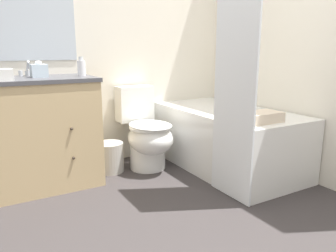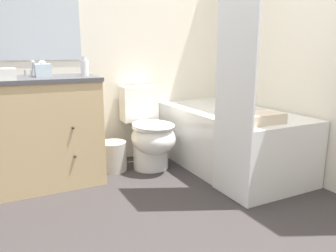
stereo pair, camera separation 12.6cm
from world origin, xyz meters
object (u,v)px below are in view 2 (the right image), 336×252
toilet (150,134)px  tissue_box (43,70)px  wastebasket (113,156)px  soap_dispenser (85,67)px  bathtub (230,139)px  bath_towel_folded (262,118)px  sink_faucet (33,71)px  vanity_cabinet (41,130)px

toilet → tissue_box: 1.06m
wastebasket → soap_dispenser: soap_dispenser is taller
bathtub → tissue_box: 1.71m
bathtub → bath_towel_folded: bearing=-103.9°
sink_faucet → bath_towel_folded: size_ratio=0.45×
wastebasket → bath_towel_folded: bearing=-48.5°
wastebasket → bath_towel_folded: bath_towel_folded is taller
wastebasket → tissue_box: tissue_box is taller
soap_dispenser → vanity_cabinet: bearing=173.8°
soap_dispenser → bath_towel_folded: (1.07, -0.93, -0.35)m
vanity_cabinet → soap_dispenser: size_ratio=5.95×
toilet → wastebasket: toilet is taller
vanity_cabinet → wastebasket: size_ratio=3.41×
soap_dispenser → bath_towel_folded: size_ratio=0.48×
sink_faucet → bath_towel_folded: sink_faucet is taller
bathtub → soap_dispenser: (-1.20, 0.39, 0.66)m
tissue_box → soap_dispenser: soap_dispenser is taller
bathtub → soap_dispenser: size_ratio=9.39×
toilet → soap_dispenser: size_ratio=4.82×
soap_dispenser → bath_towel_folded: bearing=-40.8°
bathtub → bath_towel_folded: (-0.13, -0.54, 0.31)m
sink_faucet → toilet: sink_faucet is taller
vanity_cabinet → bathtub: bearing=-15.3°
wastebasket → vanity_cabinet: bearing=179.5°
tissue_box → wastebasket: bearing=-1.1°
bath_towel_folded → vanity_cabinet: bearing=146.2°
vanity_cabinet → bath_towel_folded: vanity_cabinet is taller
wastebasket → bath_towel_folded: (0.85, -0.96, 0.45)m
vanity_cabinet → toilet: vanity_cabinet is taller
vanity_cabinet → soap_dispenser: bearing=-6.2°
sink_faucet → bath_towel_folded: (1.44, -1.17, -0.32)m
toilet → bathtub: bearing=-28.7°
bathtub → soap_dispenser: 1.43m
bathtub → tissue_box: size_ratio=10.69×
toilet → bath_towel_folded: 1.06m
sink_faucet → tissue_box: size_ratio=1.05×
tissue_box → soap_dispenser: size_ratio=0.88×
bathtub → wastebasket: bathtub is taller
toilet → tissue_box: tissue_box is taller
bathtub → wastebasket: (-0.99, 0.43, -0.14)m
toilet → soap_dispenser: bearing=176.4°
wastebasket → bath_towel_folded: size_ratio=0.84×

